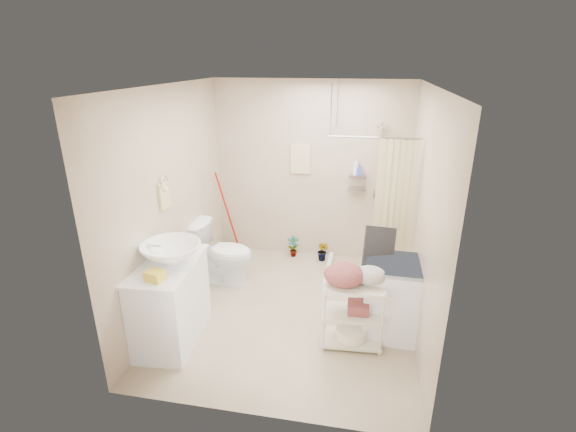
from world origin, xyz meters
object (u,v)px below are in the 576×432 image
object	(u,v)px
toilet	(222,252)
laundry_rack	(353,309)
washing_machine	(391,298)
vanity	(171,302)

from	to	relation	value
toilet	laundry_rack	xyz separation A→B (m)	(1.78, -1.04, 0.01)
toilet	washing_machine	size ratio (longest dim) A/B	0.99
vanity	laundry_rack	distance (m)	1.91
laundry_rack	washing_machine	bearing A→B (deg)	33.17
toilet	laundry_rack	bearing A→B (deg)	-114.61
vanity	laundry_rack	size ratio (longest dim) A/B	1.20
toilet	laundry_rack	world-z (taller)	laundry_rack
toilet	washing_machine	distance (m)	2.30
vanity	toilet	world-z (taller)	vanity
vanity	laundry_rack	world-z (taller)	vanity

